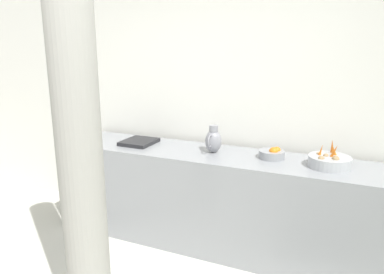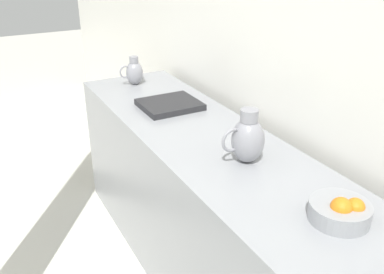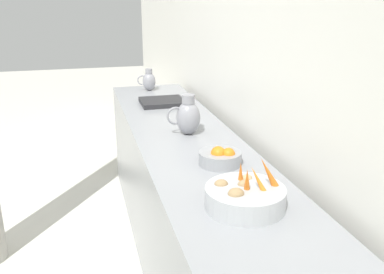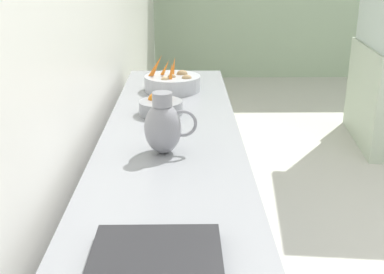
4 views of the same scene
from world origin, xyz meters
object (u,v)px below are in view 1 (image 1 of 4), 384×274
object	(u,v)px
metal_pitcher_short	(95,131)
support_column	(76,109)
metal_pitcher_tall	(213,140)
vegetable_colander	(329,161)
orange_bowl	(272,154)

from	to	relation	value
metal_pitcher_short	support_column	distance (m)	1.72
metal_pitcher_tall	metal_pitcher_short	world-z (taller)	metal_pitcher_tall
vegetable_colander	metal_pitcher_tall	distance (m)	1.00
vegetable_colander	orange_bowl	world-z (taller)	vegetable_colander
vegetable_colander	metal_pitcher_tall	xyz separation A→B (m)	(-0.01, -1.00, 0.07)
metal_pitcher_tall	support_column	bearing A→B (deg)	-14.45
orange_bowl	vegetable_colander	bearing A→B (deg)	83.99
vegetable_colander	metal_pitcher_short	xyz separation A→B (m)	(0.02, -2.31, 0.04)
orange_bowl	support_column	bearing A→B (deg)	-32.32
orange_bowl	metal_pitcher_tall	size ratio (longest dim) A/B	0.88
metal_pitcher_tall	support_column	distance (m)	1.48
orange_bowl	metal_pitcher_short	size ratio (longest dim) A/B	1.13
vegetable_colander	orange_bowl	xyz separation A→B (m)	(-0.05, -0.47, -0.01)
vegetable_colander	orange_bowl	bearing A→B (deg)	-96.01
support_column	metal_pitcher_short	bearing A→B (deg)	-144.16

